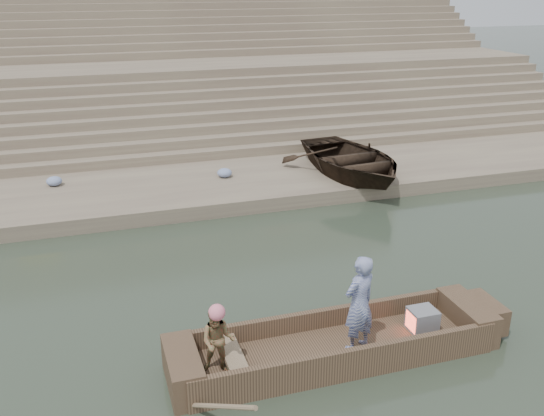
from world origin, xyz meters
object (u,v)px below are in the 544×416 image
beached_rowboat (351,159)px  main_rowboat (335,351)px  television (422,320)px  standing_man (359,304)px  rowing_man (218,341)px

beached_rowboat → main_rowboat: bearing=-121.2°
main_rowboat → television: television is taller
television → beached_rowboat: 8.24m
main_rowboat → standing_man: 1.02m
main_rowboat → beached_rowboat: bearing=63.8°
rowing_man → beached_rowboat: beached_rowboat is taller
standing_man → television: standing_man is taller
rowing_man → television: bearing=19.1°
main_rowboat → beached_rowboat: (3.89, 7.91, 0.76)m
main_rowboat → television: bearing=0.0°
standing_man → beached_rowboat: size_ratio=0.37×
standing_man → beached_rowboat: 8.83m
standing_man → beached_rowboat: standing_man is taller
standing_man → rowing_man: size_ratio=1.51×
television → beached_rowboat: size_ratio=0.10×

